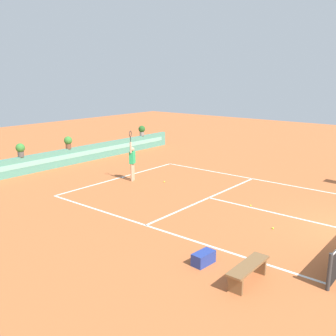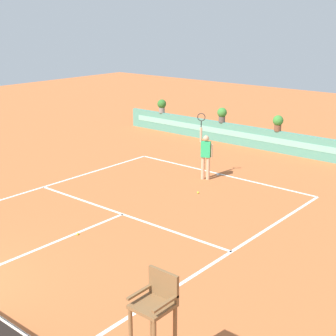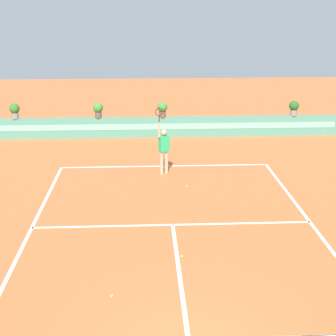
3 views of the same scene
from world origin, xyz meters
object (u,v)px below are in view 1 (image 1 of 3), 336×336
Objects in this scene: potted_plant_centre at (68,142)px; tennis_ball_mid_court at (164,182)px; tennis_player at (132,160)px; potted_plant_far_right at (142,130)px; tennis_ball_near_baseline at (273,228)px; tennis_ball_by_sideline at (251,206)px; gear_bag at (203,258)px; potted_plant_left at (20,149)px; bench_courtside at (248,269)px.

tennis_ball_mid_court is at bearing -85.03° from potted_plant_centre.
potted_plant_far_right is (6.55, 5.41, 0.36)m from tennis_player.
tennis_ball_near_baseline and tennis_ball_by_sideline have the same top height.
gear_bag is 13.45m from potted_plant_left.
gear_bag is at bearing 172.79° from tennis_ball_near_baseline.
tennis_player reaches higher than potted_plant_centre.
tennis_player is at bearing 79.69° from tennis_ball_near_baseline.
gear_bag is at bearing -99.60° from potted_plant_left.
tennis_ball_mid_court is 0.09× the size of potted_plant_centre.
potted_plant_left is at bearing 104.57° from tennis_ball_by_sideline.
tennis_ball_mid_court is at bearing 46.98° from gear_bag.
tennis_player is 3.57× the size of potted_plant_centre.
bench_courtside is at bearing -119.67° from tennis_player.
tennis_ball_by_sideline is 0.09× the size of potted_plant_left.
gear_bag is 0.97× the size of potted_plant_centre.
potted_plant_centre is at bearing 83.09° from tennis_ball_near_baseline.
gear_bag reaches higher than tennis_ball_by_sideline.
gear_bag is 0.97× the size of potted_plant_left.
tennis_ball_near_baseline is (3.65, -0.46, -0.15)m from gear_bag.
tennis_player reaches higher than potted_plant_far_right.
potted_plant_far_right is (11.82, 14.66, 1.04)m from bench_courtside.
potted_plant_centre is at bearing 88.36° from tennis_player.
potted_plant_left is (-2.91, 5.41, 0.36)m from tennis_player.
tennis_ball_by_sideline is at bearing -118.04° from potted_plant_far_right.
tennis_ball_by_sideline is at bearing 45.60° from tennis_ball_near_baseline.
potted_plant_left is 1.00× the size of potted_plant_centre.
bench_courtside is 10.66m from tennis_player.
tennis_ball_mid_court is at bearing -62.81° from tennis_player.
potted_plant_centre is (0.16, 5.41, 0.36)m from tennis_player.
potted_plant_left is (-3.10, 11.94, 1.38)m from tennis_ball_by_sideline.
potted_plant_centre is at bearing 69.70° from bench_courtside.
potted_plant_left reaches higher than bench_courtside.
potted_plant_left reaches higher than tennis_ball_near_baseline.
tennis_ball_by_sideline is 12.02m from potted_plant_centre.
potted_plant_left is at bearing 118.06° from tennis_ball_mid_court.
tennis_ball_mid_court is 5.09m from tennis_ball_by_sideline.
tennis_player is at bearing -140.43° from potted_plant_far_right.
potted_plant_centre is at bearing 90.17° from tennis_ball_by_sideline.
tennis_ball_mid_court is at bearing -130.11° from potted_plant_far_right.
potted_plant_far_right is at bearing 59.50° from tennis_ball_near_baseline.
bench_courtside is at bearing -99.12° from potted_plant_left.
tennis_ball_by_sideline is (1.69, 1.73, 0.00)m from tennis_ball_near_baseline.
bench_courtside reaches higher than gear_bag.
potted_plant_left reaches higher than tennis_ball_by_sideline.
potted_plant_centre is (3.07, 0.00, 0.00)m from potted_plant_left.
potted_plant_left is (2.23, 13.21, 1.23)m from gear_bag.
tennis_player reaches higher than gear_bag.
gear_bag is 0.97× the size of potted_plant_far_right.
gear_bag is at bearing -123.45° from tennis_player.
potted_plant_far_right is (5.80, 6.88, 1.38)m from tennis_ball_mid_court.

